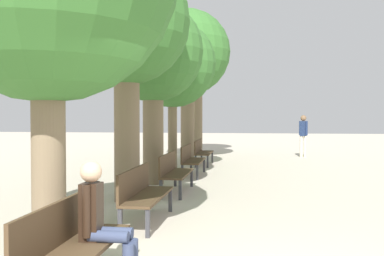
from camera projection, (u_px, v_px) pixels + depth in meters
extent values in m
cube|color=#4C3823|center=(80.00, 249.00, 4.13)|extent=(0.49, 1.76, 0.04)
cube|color=#4C3823|center=(58.00, 224.00, 4.15)|extent=(0.04, 1.76, 0.43)
cube|color=#38383D|center=(125.00, 246.00, 4.93)|extent=(0.06, 0.06, 0.41)
cube|color=#38383D|center=(92.00, 245.00, 4.99)|extent=(0.06, 0.06, 0.41)
cube|color=#4C3823|center=(148.00, 196.00, 6.84)|extent=(0.49, 1.76, 0.04)
cube|color=#4C3823|center=(134.00, 181.00, 6.86)|extent=(0.04, 1.76, 0.43)
cube|color=#38383D|center=(148.00, 223.00, 5.99)|extent=(0.06, 0.06, 0.41)
cube|color=#38383D|center=(170.00, 200.00, 7.64)|extent=(0.06, 0.06, 0.41)
cube|color=#38383D|center=(120.00, 222.00, 6.05)|extent=(0.06, 0.06, 0.41)
cube|color=#38383D|center=(148.00, 200.00, 7.70)|extent=(0.06, 0.06, 0.41)
cube|color=#4C3823|center=(178.00, 174.00, 9.55)|extent=(0.49, 1.76, 0.04)
cube|color=#4C3823|center=(168.00, 163.00, 9.57)|extent=(0.04, 1.76, 0.43)
cube|color=#38383D|center=(180.00, 190.00, 8.70)|extent=(0.06, 0.06, 0.41)
cube|color=#38383D|center=(192.00, 178.00, 10.35)|extent=(0.06, 0.06, 0.41)
cube|color=#38383D|center=(161.00, 190.00, 8.76)|extent=(0.06, 0.06, 0.41)
cube|color=#38383D|center=(175.00, 178.00, 10.41)|extent=(0.06, 0.06, 0.41)
cube|color=#4C3823|center=(194.00, 161.00, 12.26)|extent=(0.49, 1.76, 0.04)
cube|color=#4C3823|center=(186.00, 153.00, 12.29)|extent=(0.04, 1.76, 0.43)
cube|color=#38383D|center=(197.00, 173.00, 11.41)|extent=(0.06, 0.06, 0.41)
cube|color=#38383D|center=(204.00, 165.00, 13.06)|extent=(0.06, 0.06, 0.41)
cube|color=#38383D|center=(182.00, 172.00, 11.47)|extent=(0.06, 0.06, 0.41)
cube|color=#38383D|center=(191.00, 165.00, 13.12)|extent=(0.06, 0.06, 0.41)
cube|color=#4C3823|center=(204.00, 153.00, 14.97)|extent=(0.49, 1.76, 0.04)
cube|color=#4C3823|center=(198.00, 146.00, 15.00)|extent=(0.04, 1.76, 0.43)
cube|color=#38383D|center=(208.00, 162.00, 14.12)|extent=(0.06, 0.06, 0.41)
cube|color=#38383D|center=(212.00, 157.00, 15.78)|extent=(0.06, 0.06, 0.41)
cube|color=#38383D|center=(196.00, 162.00, 14.18)|extent=(0.06, 0.06, 0.41)
cube|color=#38383D|center=(201.00, 157.00, 15.83)|extent=(0.06, 0.06, 0.41)
cylinder|color=#7A664C|center=(49.00, 149.00, 5.25)|extent=(0.41, 0.41, 2.60)
cylinder|color=#7A664C|center=(127.00, 129.00, 8.54)|extent=(0.51, 0.51, 2.91)
sphere|color=#38702D|center=(126.00, 21.00, 8.48)|extent=(2.54, 2.54, 2.54)
cylinder|color=#7A664C|center=(153.00, 131.00, 10.81)|extent=(0.52, 0.52, 2.65)
sphere|color=#38702D|center=(153.00, 51.00, 10.76)|extent=(2.56, 2.56, 2.56)
cylinder|color=#7A664C|center=(173.00, 129.00, 13.46)|extent=(0.29, 0.29, 2.60)
sphere|color=#38702D|center=(172.00, 64.00, 13.40)|extent=(2.74, 2.74, 2.74)
cylinder|color=#7A664C|center=(187.00, 118.00, 16.58)|extent=(0.53, 0.53, 3.28)
sphere|color=#38702D|center=(187.00, 52.00, 16.51)|extent=(3.31, 3.31, 3.31)
cylinder|color=#7A664C|center=(197.00, 111.00, 19.35)|extent=(0.52, 0.52, 3.94)
sphere|color=#38702D|center=(197.00, 50.00, 19.28)|extent=(2.86, 2.86, 2.86)
cylinder|color=#384260|center=(108.00, 237.00, 4.26)|extent=(0.41, 0.12, 0.12)
cylinder|color=#384260|center=(113.00, 233.00, 4.40)|extent=(0.41, 0.12, 0.12)
cube|color=black|center=(91.00, 211.00, 4.35)|extent=(0.19, 0.22, 0.58)
cylinder|color=black|center=(87.00, 211.00, 4.23)|extent=(0.09, 0.09, 0.52)
cylinder|color=black|center=(96.00, 206.00, 4.47)|extent=(0.09, 0.09, 0.52)
sphere|color=tan|center=(91.00, 172.00, 4.34)|extent=(0.22, 0.22, 0.22)
cylinder|color=beige|center=(301.00, 147.00, 17.84)|extent=(0.13, 0.13, 0.89)
cylinder|color=beige|center=(305.00, 147.00, 17.82)|extent=(0.13, 0.13, 0.89)
cube|color=navy|center=(303.00, 129.00, 17.81)|extent=(0.29, 0.31, 0.63)
cylinder|color=navy|center=(300.00, 128.00, 17.83)|extent=(0.09, 0.09, 0.60)
cylinder|color=navy|center=(307.00, 128.00, 17.79)|extent=(0.09, 0.09, 0.60)
sphere|color=brown|center=(303.00, 118.00, 17.80)|extent=(0.24, 0.24, 0.24)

